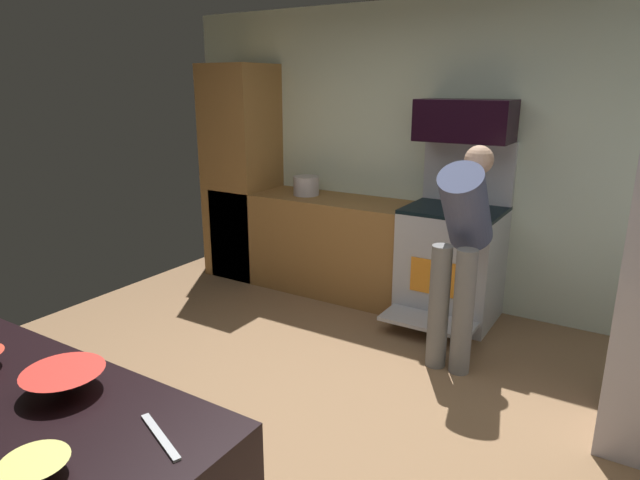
{
  "coord_description": "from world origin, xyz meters",
  "views": [
    {
      "loc": [
        1.66,
        -2.25,
        1.92
      ],
      "look_at": [
        0.07,
        0.3,
        1.05
      ],
      "focal_mm": 30.5,
      "sensor_mm": 36.0,
      "label": 1
    }
  ],
  "objects_px": {
    "mixing_bowl_prep": "(64,381)",
    "mixing_bowl_large": "(35,468)",
    "stock_pot": "(306,186)",
    "microwave": "(465,121)",
    "person_cook": "(461,241)",
    "oven_range": "(451,260)"
  },
  "relations": [
    {
      "from": "microwave",
      "to": "mixing_bowl_large",
      "type": "xyz_separation_m",
      "value": [
        0.04,
        -3.67,
        -0.71
      ]
    },
    {
      "from": "stock_pot",
      "to": "mixing_bowl_prep",
      "type": "bearing_deg",
      "value": -70.48
    },
    {
      "from": "person_cook",
      "to": "mixing_bowl_prep",
      "type": "distance_m",
      "value": 2.61
    },
    {
      "from": "mixing_bowl_prep",
      "to": "stock_pot",
      "type": "height_order",
      "value": "stock_pot"
    },
    {
      "from": "mixing_bowl_large",
      "to": "microwave",
      "type": "bearing_deg",
      "value": 90.58
    },
    {
      "from": "mixing_bowl_prep",
      "to": "mixing_bowl_large",
      "type": "bearing_deg",
      "value": -43.18
    },
    {
      "from": "oven_range",
      "to": "mixing_bowl_large",
      "type": "relative_size",
      "value": 8.08
    },
    {
      "from": "mixing_bowl_prep",
      "to": "microwave",
      "type": "bearing_deg",
      "value": 85.2
    },
    {
      "from": "oven_range",
      "to": "mixing_bowl_prep",
      "type": "bearing_deg",
      "value": -94.94
    },
    {
      "from": "mixing_bowl_large",
      "to": "stock_pot",
      "type": "distance_m",
      "value": 3.89
    },
    {
      "from": "person_cook",
      "to": "stock_pot",
      "type": "xyz_separation_m",
      "value": [
        -1.74,
        0.74,
        0.09
      ]
    },
    {
      "from": "microwave",
      "to": "person_cook",
      "type": "relative_size",
      "value": 0.49
    },
    {
      "from": "mixing_bowl_large",
      "to": "stock_pot",
      "type": "relative_size",
      "value": 0.75
    },
    {
      "from": "oven_range",
      "to": "mixing_bowl_prep",
      "type": "xyz_separation_m",
      "value": [
        -0.28,
        -3.28,
        0.43
      ]
    },
    {
      "from": "person_cook",
      "to": "mixing_bowl_prep",
      "type": "height_order",
      "value": "person_cook"
    },
    {
      "from": "oven_range",
      "to": "person_cook",
      "type": "relative_size",
      "value": 0.97
    },
    {
      "from": "person_cook",
      "to": "stock_pot",
      "type": "height_order",
      "value": "person_cook"
    },
    {
      "from": "mixing_bowl_large",
      "to": "stock_pot",
      "type": "height_order",
      "value": "stock_pot"
    },
    {
      "from": "oven_range",
      "to": "stock_pot",
      "type": "height_order",
      "value": "oven_range"
    },
    {
      "from": "oven_range",
      "to": "person_cook",
      "type": "bearing_deg",
      "value": -68.27
    },
    {
      "from": "stock_pot",
      "to": "microwave",
      "type": "bearing_deg",
      "value": 3.16
    },
    {
      "from": "stock_pot",
      "to": "mixing_bowl_large",
      "type": "bearing_deg",
      "value": -67.51
    }
  ]
}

